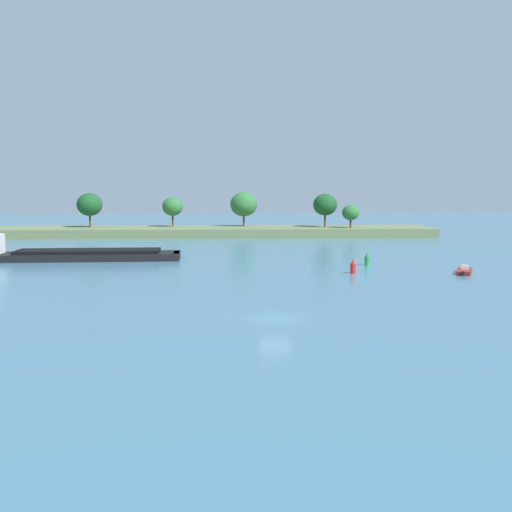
{
  "coord_description": "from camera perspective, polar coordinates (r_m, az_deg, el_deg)",
  "views": [
    {
      "loc": [
        -3.43,
        -48.07,
        10.52
      ],
      "look_at": [
        -0.19,
        34.18,
        1.2
      ],
      "focal_mm": 42.49,
      "sensor_mm": 36.0,
      "label": 1
    }
  ],
  "objects": [
    {
      "name": "ground_plane",
      "position": [
        49.33,
        1.79,
        -5.86
      ],
      "size": [
        400.0,
        400.0,
        0.0
      ],
      "primitive_type": "plane",
      "color": "teal"
    },
    {
      "name": "treeline_island",
      "position": [
        133.0,
        -4.26,
        2.75
      ],
      "size": [
        97.18,
        15.27,
        9.53
      ],
      "color": "#66754C",
      "rests_on": "ground"
    },
    {
      "name": "small_motorboat",
      "position": [
        78.89,
        19.01,
        -1.36
      ],
      "size": [
        3.48,
        4.95,
        0.98
      ],
      "color": "maroon",
      "rests_on": "ground"
    },
    {
      "name": "cargo_barge",
      "position": [
        92.27,
        -16.92,
        0.18
      ],
      "size": [
        29.57,
        7.24,
        5.62
      ],
      "color": "black",
      "rests_on": "ground"
    },
    {
      "name": "channel_buoy_red",
      "position": [
        75.52,
        9.14,
        -1.01
      ],
      "size": [
        0.7,
        0.7,
        1.9
      ],
      "color": "red",
      "rests_on": "ground"
    },
    {
      "name": "channel_buoy_green",
      "position": [
        83.64,
        10.43,
        -0.31
      ],
      "size": [
        0.7,
        0.7,
        1.9
      ],
      "color": "green",
      "rests_on": "ground"
    }
  ]
}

